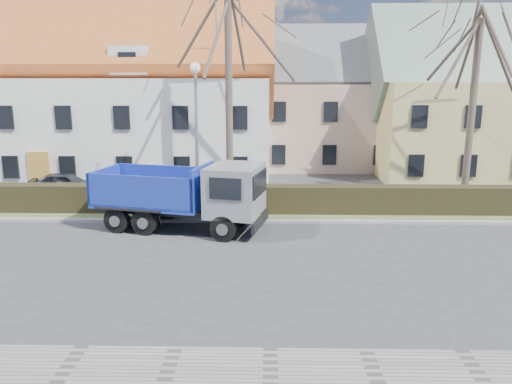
{
  "coord_description": "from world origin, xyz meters",
  "views": [
    {
      "loc": [
        -0.1,
        -16.57,
        6.26
      ],
      "look_at": [
        -0.55,
        3.65,
        1.6
      ],
      "focal_mm": 35.0,
      "sensor_mm": 36.0,
      "label": 1
    }
  ],
  "objects_px": {
    "streetlight": "(197,137)",
    "parked_car_a": "(65,184)",
    "dump_truck": "(174,195)",
    "cart_frame": "(151,216)"
  },
  "relations": [
    {
      "from": "dump_truck",
      "to": "streetlight",
      "type": "xyz_separation_m",
      "value": [
        0.56,
        3.38,
        2.04
      ]
    },
    {
      "from": "streetlight",
      "to": "dump_truck",
      "type": "bearing_deg",
      "value": -99.35
    },
    {
      "from": "streetlight",
      "to": "parked_car_a",
      "type": "xyz_separation_m",
      "value": [
        -7.62,
        2.65,
        -2.88
      ]
    },
    {
      "from": "dump_truck",
      "to": "cart_frame",
      "type": "xyz_separation_m",
      "value": [
        -1.18,
        0.7,
        -1.11
      ]
    },
    {
      "from": "streetlight",
      "to": "cart_frame",
      "type": "distance_m",
      "value": 4.49
    },
    {
      "from": "streetlight",
      "to": "cart_frame",
      "type": "bearing_deg",
      "value": -122.98
    },
    {
      "from": "dump_truck",
      "to": "parked_car_a",
      "type": "bearing_deg",
      "value": 152.63
    },
    {
      "from": "dump_truck",
      "to": "streetlight",
      "type": "distance_m",
      "value": 3.99
    },
    {
      "from": "parked_car_a",
      "to": "streetlight",
      "type": "bearing_deg",
      "value": -114.02
    },
    {
      "from": "dump_truck",
      "to": "cart_frame",
      "type": "distance_m",
      "value": 1.76
    }
  ]
}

